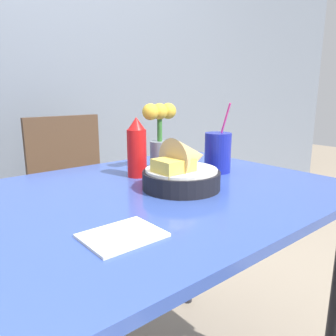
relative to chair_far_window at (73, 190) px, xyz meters
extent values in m
cube|color=slate|center=(-0.11, 0.43, 0.75)|extent=(7.00, 0.06, 2.60)
cube|color=#334C9E|center=(-0.11, -0.86, 0.22)|extent=(1.05, 0.83, 0.02)
cylinder|color=black|center=(0.36, -0.51, -0.17)|extent=(0.05, 0.05, 0.75)
cylinder|color=#473323|center=(-0.18, -0.28, -0.33)|extent=(0.03, 0.03, 0.43)
cylinder|color=#473323|center=(0.18, -0.28, -0.33)|extent=(0.03, 0.03, 0.43)
cylinder|color=#473323|center=(-0.18, 0.08, -0.33)|extent=(0.03, 0.03, 0.43)
cylinder|color=#473323|center=(0.18, 0.08, -0.33)|extent=(0.03, 0.03, 0.43)
cube|color=#473323|center=(0.00, -0.10, -0.10)|extent=(0.40, 0.40, 0.02)
cube|color=#473323|center=(0.00, 0.08, 0.15)|extent=(0.40, 0.03, 0.48)
cylinder|color=black|center=(-0.06, -0.90, 0.26)|extent=(0.23, 0.23, 0.05)
cylinder|color=white|center=(-0.06, -0.90, 0.29)|extent=(0.21, 0.21, 0.01)
cone|color=tan|center=(-0.03, -0.90, 0.32)|extent=(0.12, 0.12, 0.12)
cube|color=#E5C14C|center=(-0.10, -0.92, 0.30)|extent=(0.10, 0.08, 0.04)
cylinder|color=red|center=(-0.07, -0.70, 0.31)|extent=(0.06, 0.06, 0.16)
cone|color=red|center=(-0.07, -0.70, 0.41)|extent=(0.06, 0.06, 0.04)
cylinder|color=#192399|center=(0.18, -0.83, 0.30)|extent=(0.09, 0.09, 0.14)
cylinder|color=black|center=(0.18, -0.83, 0.29)|extent=(0.08, 0.08, 0.11)
cylinder|color=#EA3884|center=(0.19, -0.83, 0.36)|extent=(0.01, 0.08, 0.22)
cylinder|color=gray|center=(0.04, -0.68, 0.28)|extent=(0.07, 0.07, 0.10)
cylinder|color=#33722D|center=(0.04, -0.68, 0.38)|extent=(0.02, 0.02, 0.09)
sphere|color=gold|center=(0.04, -0.68, 0.44)|extent=(0.06, 0.06, 0.06)
sphere|color=gold|center=(0.00, -0.68, 0.44)|extent=(0.06, 0.06, 0.06)
sphere|color=gold|center=(0.08, -0.68, 0.44)|extent=(0.06, 0.06, 0.06)
cube|color=white|center=(-0.36, -1.07, 0.23)|extent=(0.15, 0.12, 0.01)
camera|label=1|loc=(-0.68, -1.58, 0.51)|focal=35.00mm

